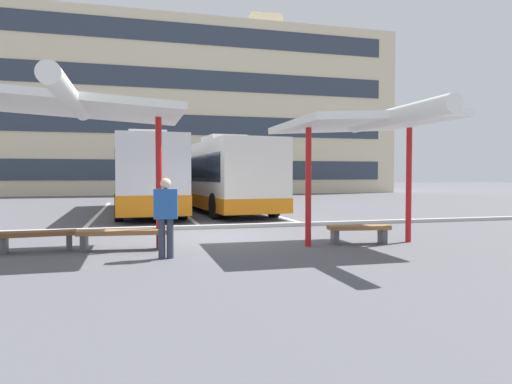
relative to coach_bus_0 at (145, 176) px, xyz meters
The scene contains 14 objects.
ground_plane 9.12m from the coach_bus_0, 79.58° to the right, with size 160.00×160.00×0.00m, color #515156.
terminal_building 26.21m from the coach_bus_0, 86.28° to the left, with size 44.27×14.80×18.22m.
coach_bus_0 is the anchor object (origin of this frame).
coach_bus_1 3.39m from the coach_bus_0, 12.83° to the left, with size 3.73×12.71×3.44m.
lane_stripe_0 2.68m from the coach_bus_0, 157.53° to the left, with size 0.16×14.00×0.01m, color white.
lane_stripe_1 2.43m from the coach_bus_0, 26.78° to the left, with size 0.16×14.00×0.01m, color white.
lane_stripe_2 5.53m from the coach_bus_0, ahead, with size 0.16×14.00×0.01m, color white.
waiting_shelter_0 10.96m from the coach_bus_0, 98.39° to the right, with size 4.40×5.12×3.37m.
bench_0 10.70m from the coach_bus_0, 103.53° to the right, with size 1.62×0.59×0.45m.
bench_1 10.65m from the coach_bus_0, 93.71° to the right, with size 1.99×0.59×0.45m.
waiting_shelter_1 12.43m from the coach_bus_0, 66.85° to the right, with size 3.68×5.02×3.11m.
bench_2 12.14m from the coach_bus_0, 66.23° to the right, with size 1.55×0.61×0.45m.
platform_kerb 7.37m from the coach_bus_0, 76.99° to the right, with size 44.00×0.24×0.12m, color #ADADA8.
waiting_passenger_0 11.86m from the coach_bus_0, 89.13° to the right, with size 0.49×0.27×1.62m.
Camera 1 is at (-2.01, -12.28, 1.68)m, focal length 31.95 mm.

